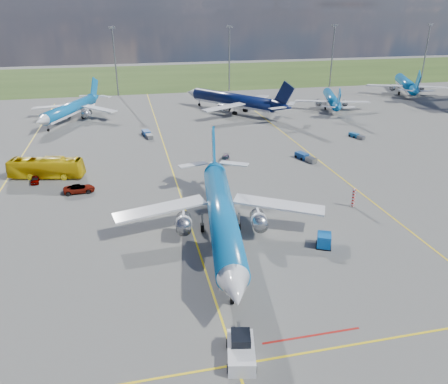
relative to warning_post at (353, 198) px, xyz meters
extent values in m
plane|color=#51514E|center=(-26.00, -8.00, -1.50)|extent=(400.00, 400.00, 0.00)
cube|color=#2D4719|center=(-26.00, 142.00, -1.50)|extent=(400.00, 80.00, 0.01)
cube|color=yellow|center=(-26.00, 22.00, -1.49)|extent=(0.25, 160.00, 0.02)
cube|color=yellow|center=(-26.00, -28.00, -1.49)|extent=(60.00, 0.25, 0.02)
cube|color=yellow|center=(-56.00, 32.00, -1.49)|extent=(0.25, 120.00, 0.02)
cube|color=yellow|center=(4.00, 32.00, -1.49)|extent=(0.25, 120.00, 0.02)
cube|color=#A5140F|center=(-18.00, -26.00, -1.49)|extent=(10.00, 0.25, 0.02)
cylinder|color=slate|center=(-36.00, 102.00, 9.50)|extent=(0.50, 0.50, 22.00)
cube|color=slate|center=(-36.00, 102.00, 20.80)|extent=(2.20, 0.50, 0.80)
cylinder|color=slate|center=(4.00, 102.00, 9.50)|extent=(0.50, 0.50, 22.00)
cube|color=slate|center=(4.00, 102.00, 20.80)|extent=(2.20, 0.50, 0.80)
cylinder|color=slate|center=(44.00, 102.00, 9.50)|extent=(0.50, 0.50, 22.00)
cube|color=slate|center=(44.00, 102.00, 20.80)|extent=(2.20, 0.50, 0.80)
cylinder|color=slate|center=(84.00, 102.00, 9.50)|extent=(0.50, 0.50, 22.00)
cube|color=slate|center=(84.00, 102.00, 20.80)|extent=(2.20, 0.50, 0.80)
cylinder|color=red|center=(0.00, 0.00, 0.00)|extent=(0.50, 0.50, 3.00)
cube|color=silver|center=(-25.44, -27.38, -0.79)|extent=(3.32, 5.01, 1.43)
cube|color=black|center=(-25.30, -26.74, 0.20)|extent=(2.13, 2.30, 0.99)
cube|color=slate|center=(-24.85, -24.59, -0.90)|extent=(0.82, 2.63, 0.22)
cube|color=#0C54AC|center=(-9.70, -10.44, -0.62)|extent=(2.52, 2.73, 1.76)
imported|color=yellow|center=(-48.92, 23.92, 0.39)|extent=(13.90, 6.14, 3.77)
imported|color=#999999|center=(-50.68, 21.62, -0.92)|extent=(1.66, 3.49, 1.15)
imported|color=#999999|center=(-42.58, 15.28, -0.79)|extent=(5.26, 2.74, 1.42)
imported|color=#999999|center=(-14.91, 25.33, -0.90)|extent=(2.85, 4.43, 1.20)
cube|color=navy|center=(1.01, 23.77, -0.89)|extent=(2.38, 3.21, 1.21)
cube|color=slate|center=(1.93, 21.06, -1.00)|extent=(1.96, 2.52, 0.99)
cube|color=#184593|center=(-29.42, 48.30, -0.88)|extent=(2.12, 3.19, 1.25)
cube|color=slate|center=(-28.86, 45.41, -0.99)|extent=(1.76, 2.48, 1.02)
cube|color=#185A94|center=(19.30, 36.03, -1.01)|extent=(1.94, 2.58, 0.97)
cube|color=slate|center=(20.07, 33.87, -1.10)|extent=(1.59, 2.02, 0.79)
camera|label=1|loc=(-33.53, -56.51, 27.92)|focal=35.00mm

